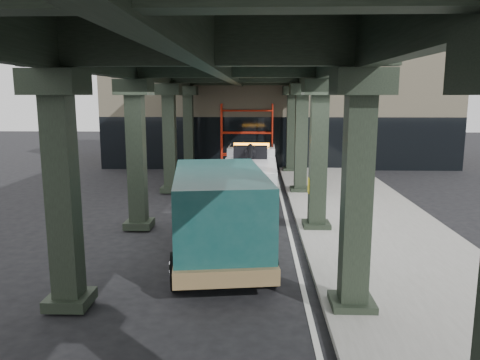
# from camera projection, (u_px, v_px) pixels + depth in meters

# --- Properties ---
(ground) EXTENTS (90.00, 90.00, 0.00)m
(ground) POSITION_uv_depth(u_px,v_px,m) (236.00, 249.00, 13.87)
(ground) COLOR black
(ground) RESTS_ON ground
(sidewalk) EXTENTS (5.00, 40.00, 0.15)m
(sidewalk) POSITION_uv_depth(u_px,v_px,m) (373.00, 229.00, 15.66)
(sidewalk) COLOR gray
(sidewalk) RESTS_ON ground
(lane_stripe) EXTENTS (0.12, 38.00, 0.01)m
(lane_stripe) POSITION_uv_depth(u_px,v_px,m) (289.00, 230.00, 15.77)
(lane_stripe) COLOR silver
(lane_stripe) RESTS_ON ground
(viaduct) EXTENTS (7.40, 32.00, 6.40)m
(viaduct) POSITION_uv_depth(u_px,v_px,m) (226.00, 64.00, 14.87)
(viaduct) COLOR black
(viaduct) RESTS_ON ground
(building) EXTENTS (22.00, 10.00, 8.00)m
(building) POSITION_uv_depth(u_px,v_px,m) (277.00, 102.00, 32.74)
(building) COLOR #C6B793
(building) RESTS_ON ground
(scaffolding) EXTENTS (3.08, 0.88, 4.00)m
(scaffolding) POSITION_uv_depth(u_px,v_px,m) (247.00, 136.00, 27.89)
(scaffolding) COLOR red
(scaffolding) RESTS_ON ground
(tow_truck) EXTENTS (2.42, 7.61, 2.48)m
(tow_truck) POSITION_uv_depth(u_px,v_px,m) (250.00, 174.00, 19.81)
(tow_truck) COLOR black
(tow_truck) RESTS_ON ground
(towed_van) EXTENTS (3.20, 6.49, 2.53)m
(towed_van) POSITION_uv_depth(u_px,v_px,m) (219.00, 212.00, 12.77)
(towed_van) COLOR #11403E
(towed_van) RESTS_ON ground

